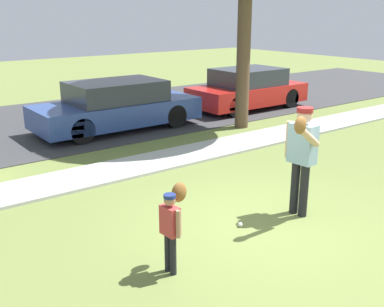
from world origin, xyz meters
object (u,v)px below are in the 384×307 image
(person_adult, at_px, (301,150))
(baseball, at_px, (240,225))
(person_child, at_px, (173,218))
(parked_wagon_blue, at_px, (117,106))
(parked_hatchback_red, at_px, (248,89))

(person_adult, bearing_deg, baseball, -17.38)
(person_child, relative_size, parked_wagon_blue, 0.24)
(baseball, bearing_deg, parked_wagon_blue, 77.82)
(person_child, xyz_separation_m, baseball, (1.51, 0.38, -0.67))
(parked_wagon_blue, bearing_deg, parked_hatchback_red, 179.38)
(baseball, height_order, parked_hatchback_red, parked_hatchback_red)
(person_adult, distance_m, parked_hatchback_red, 8.53)
(person_child, bearing_deg, person_adult, -1.17)
(baseball, distance_m, parked_hatchback_red, 9.03)
(parked_hatchback_red, bearing_deg, baseball, 45.96)
(person_adult, bearing_deg, parked_wagon_blue, -97.95)
(person_adult, relative_size, parked_hatchback_red, 0.44)
(person_adult, relative_size, parked_wagon_blue, 0.39)
(person_child, distance_m, baseball, 1.70)
(baseball, bearing_deg, parked_hatchback_red, 45.96)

